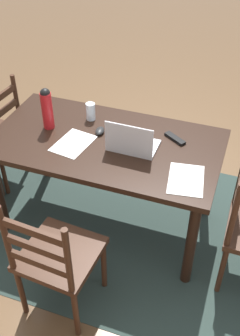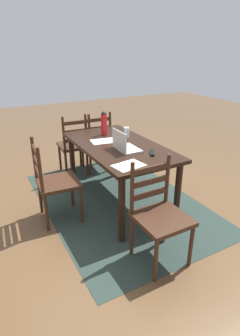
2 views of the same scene
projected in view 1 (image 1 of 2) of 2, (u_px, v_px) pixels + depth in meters
ground_plane at (107, 219)px, 3.25m from camera, size 14.00×14.00×0.00m
area_rug at (107, 219)px, 3.25m from camera, size 2.62×1.78×0.01m
dining_table at (106, 153)px, 2.83m from camera, size 1.58×0.85×0.77m
chair_far_head at (57, 258)px, 2.38m from camera, size 0.47×0.47×0.95m
laptop at (132, 143)px, 2.65m from camera, size 0.32×0.23×0.23m
water_bottle at (47, 108)px, 2.80m from camera, size 0.08×0.08×0.31m
drinking_glass at (91, 111)px, 2.94m from camera, size 0.07×0.07×0.13m
computer_mouse at (100, 131)px, 2.83m from camera, size 0.07×0.11×0.03m
tv_remote at (175, 138)px, 2.77m from camera, size 0.17×0.13×0.02m
paper_stack_left at (73, 143)px, 2.74m from camera, size 0.25×0.32×0.00m
paper_stack_right at (186, 179)px, 2.45m from camera, size 0.25×0.32×0.00m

